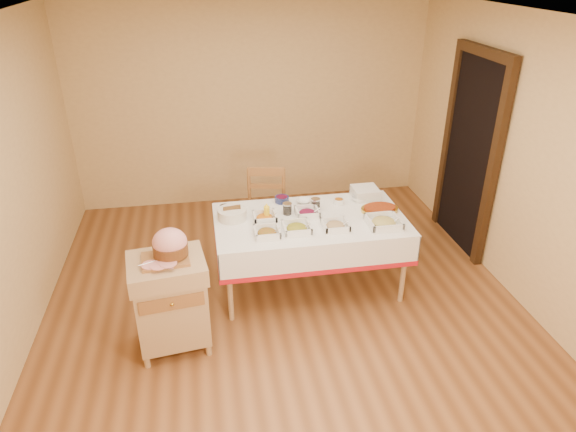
% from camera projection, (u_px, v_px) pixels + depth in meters
% --- Properties ---
extents(room_shell, '(5.00, 5.00, 5.00)m').
position_uv_depth(room_shell, '(284.00, 181.00, 4.34)').
color(room_shell, brown).
rests_on(room_shell, ground).
extents(doorway, '(0.09, 1.10, 2.20)m').
position_uv_depth(doorway, '(471.00, 151.00, 5.56)').
color(doorway, black).
rests_on(doorway, ground).
extents(dining_table, '(1.82, 1.02, 0.76)m').
position_uv_depth(dining_table, '(310.00, 233.00, 4.97)').
color(dining_table, tan).
rests_on(dining_table, ground).
extents(butcher_cart, '(0.66, 0.58, 0.86)m').
position_uv_depth(butcher_cart, '(170.00, 299.00, 4.22)').
color(butcher_cart, tan).
rests_on(butcher_cart, ground).
extents(dining_chair, '(0.52, 0.50, 0.98)m').
position_uv_depth(dining_chair, '(266.00, 213.00, 5.57)').
color(dining_chair, '#996332').
rests_on(dining_chair, ground).
extents(ham_on_board, '(0.39, 0.37, 0.26)m').
position_uv_depth(ham_on_board, '(169.00, 246.00, 4.03)').
color(ham_on_board, '#996332').
rests_on(ham_on_board, butcher_cart).
extents(serving_dish_a, '(0.23, 0.23, 0.10)m').
position_uv_depth(serving_dish_a, '(267.00, 232.00, 4.59)').
color(serving_dish_a, white).
rests_on(serving_dish_a, dining_table).
extents(serving_dish_b, '(0.25, 0.25, 0.10)m').
position_uv_depth(serving_dish_b, '(297.00, 228.00, 4.67)').
color(serving_dish_b, white).
rests_on(serving_dish_b, dining_table).
extents(serving_dish_c, '(0.23, 0.23, 0.09)m').
position_uv_depth(serving_dish_c, '(335.00, 225.00, 4.71)').
color(serving_dish_c, white).
rests_on(serving_dish_c, dining_table).
extents(serving_dish_d, '(0.30, 0.30, 0.11)m').
position_uv_depth(serving_dish_d, '(384.00, 222.00, 4.75)').
color(serving_dish_d, white).
rests_on(serving_dish_d, dining_table).
extents(serving_dish_e, '(0.22, 0.21, 0.10)m').
position_uv_depth(serving_dish_e, '(265.00, 217.00, 4.85)').
color(serving_dish_e, white).
rests_on(serving_dish_e, dining_table).
extents(serving_dish_f, '(0.23, 0.22, 0.10)m').
position_uv_depth(serving_dish_f, '(307.00, 213.00, 4.94)').
color(serving_dish_f, white).
rests_on(serving_dish_f, dining_table).
extents(small_bowl_left, '(0.12, 0.12, 0.05)m').
position_uv_depth(small_bowl_left, '(225.00, 208.00, 5.04)').
color(small_bowl_left, white).
rests_on(small_bowl_left, dining_table).
extents(small_bowl_mid, '(0.14, 0.14, 0.06)m').
position_uv_depth(small_bowl_mid, '(282.00, 199.00, 5.21)').
color(small_bowl_mid, navy).
rests_on(small_bowl_mid, dining_table).
extents(small_bowl_right, '(0.11, 0.11, 0.05)m').
position_uv_depth(small_bowl_right, '(339.00, 201.00, 5.18)').
color(small_bowl_right, white).
rests_on(small_bowl_right, dining_table).
extents(bowl_white_imported, '(0.18, 0.18, 0.03)m').
position_uv_depth(bowl_white_imported, '(304.00, 201.00, 5.21)').
color(bowl_white_imported, white).
rests_on(bowl_white_imported, dining_table).
extents(bowl_small_imported, '(0.19, 0.19, 0.05)m').
position_uv_depth(bowl_small_imported, '(359.00, 199.00, 5.24)').
color(bowl_small_imported, white).
rests_on(bowl_small_imported, dining_table).
extents(preserve_jar_left, '(0.09, 0.09, 0.11)m').
position_uv_depth(preserve_jar_left, '(287.00, 209.00, 4.96)').
color(preserve_jar_left, silver).
rests_on(preserve_jar_left, dining_table).
extents(preserve_jar_right, '(0.09, 0.09, 0.12)m').
position_uv_depth(preserve_jar_right, '(316.00, 205.00, 5.06)').
color(preserve_jar_right, silver).
rests_on(preserve_jar_right, dining_table).
extents(mustard_bottle, '(0.06, 0.06, 0.17)m').
position_uv_depth(mustard_bottle, '(267.00, 212.00, 4.84)').
color(mustard_bottle, yellow).
rests_on(mustard_bottle, dining_table).
extents(bread_basket, '(0.28, 0.28, 0.12)m').
position_uv_depth(bread_basket, '(232.00, 214.00, 4.87)').
color(bread_basket, silver).
rests_on(bread_basket, dining_table).
extents(plate_stack, '(0.26, 0.26, 0.11)m').
position_uv_depth(plate_stack, '(365.00, 193.00, 5.30)').
color(plate_stack, white).
rests_on(plate_stack, dining_table).
extents(brass_platter, '(0.37, 0.27, 0.05)m').
position_uv_depth(brass_platter, '(380.00, 209.00, 5.04)').
color(brass_platter, gold).
rests_on(brass_platter, dining_table).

